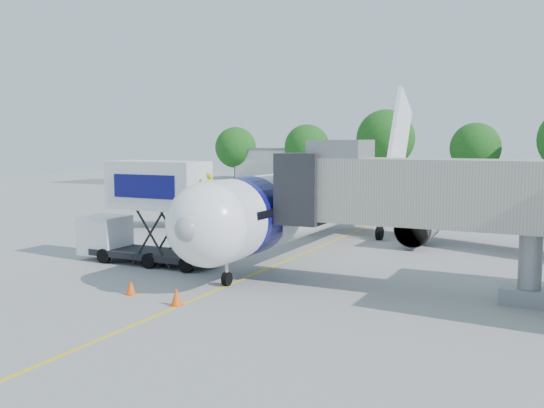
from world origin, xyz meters
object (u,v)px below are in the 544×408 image
at_px(aircraft, 333,196).
at_px(ground_tug, 182,324).
at_px(jet_bridge, 418,193).
at_px(catering_hiloader, 149,212).

height_order(aircraft, ground_tug, aircraft).
distance_m(jet_bridge, ground_tug, 11.93).
relative_size(aircraft, ground_tug, 10.28).
distance_m(aircraft, catering_hiloader, 12.77).
bearing_deg(jet_bridge, catering_hiloader, -179.99).
distance_m(jet_bridge, catering_hiloader, 14.34).
height_order(catering_hiloader, ground_tug, catering_hiloader).
height_order(aircraft, jet_bridge, aircraft).
distance_m(aircraft, ground_tug, 21.53).
relative_size(aircraft, jet_bridge, 2.71).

